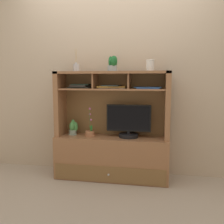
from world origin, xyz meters
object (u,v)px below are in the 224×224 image
Objects in this scene: magazine_stack_left at (111,87)px; ceramic_vase at (150,65)px; magazine_stack_centre at (80,86)px; diffuser_bottle at (76,68)px; media_console at (112,146)px; magazine_stack_right at (149,88)px; potted_orchid at (90,132)px; potted_fern at (73,128)px; potted_succulent at (113,64)px; tv_monitor at (129,123)px.

magazine_stack_left is 2.72× the size of ceramic_vase.
diffuser_bottle reaches higher than magazine_stack_centre.
media_console is 4.23× the size of magazine_stack_right.
magazine_stack_centre is at bearing 162.01° from potted_orchid.
media_console is 0.73m from magazine_stack_left.
potted_orchid is 1.82× the size of potted_fern.
media_console reaches higher than magazine_stack_left.
magazine_stack_centre is at bearing 28.73° from diffuser_bottle.
potted_fern is at bearing -179.74° from potted_succulent.
magazine_stack_centre is 0.23m from diffuser_bottle.
tv_monitor is at bearing 176.49° from magazine_stack_right.
magazine_stack_left is at bearing 161.22° from potted_succulent.
diffuser_bottle is (-0.65, 0.01, 0.67)m from tv_monitor.
diffuser_bottle is 0.90m from ceramic_vase.
potted_succulent reaches higher than ceramic_vase.
potted_fern is 0.72m from magazine_stack_left.
potted_orchid is at bearing -177.00° from media_console.
diffuser_bottle is at bearing -179.91° from ceramic_vase.
magazine_stack_centre reaches higher than potted_fern.
potted_fern is 1.49× the size of ceramic_vase.
magazine_stack_left is at bearing -1.84° from magazine_stack_centre.
magazine_stack_right reaches higher than potted_fern.
ceramic_vase is (0.46, -0.01, 0.25)m from magazine_stack_left.
diffuser_bottle is at bearing -151.27° from magazine_stack_centre.
potted_fern is (-0.23, 0.02, 0.04)m from potted_orchid.
tv_monitor is 0.49m from magazine_stack_left.
diffuser_bottle is (-0.04, -0.02, 0.23)m from magazine_stack_centre.
media_console reaches higher than potted_fern.
potted_succulent reaches higher than magazine_stack_centre.
potted_fern is 0.59× the size of magazine_stack_right.
tv_monitor is 1.86× the size of magazine_stack_centre.
magazine_stack_centre is 0.89m from ceramic_vase.
potted_orchid is 0.59m from magazine_stack_centre.
tv_monitor is at bearing -3.26° from magazine_stack_centre.
ceramic_vase is at bearing 66.48° from magazine_stack_right.
magazine_stack_centre is at bearing 176.74° from tv_monitor.
magazine_stack_left is at bearing 178.97° from ceramic_vase.
media_console is at bearing -0.81° from potted_fern.
potted_fern is at bearing 178.26° from magazine_stack_right.
magazine_stack_left is 0.27m from potted_succulent.
magazine_stack_right is at bearing -0.55° from potted_orchid.
magazine_stack_right is at bearing -4.10° from potted_succulent.
potted_succulent is (0.01, 0.01, 1.00)m from media_console.
media_console is at bearing -179.14° from ceramic_vase.
potted_orchid is at bearing -179.12° from tv_monitor.
ceramic_vase is at bearing -1.03° from magazine_stack_left.
magazine_stack_left is 0.50m from diffuser_bottle.
tv_monitor is 4.13× the size of ceramic_vase.
magazine_stack_left is 1.08× the size of magazine_stack_right.
tv_monitor is 0.71m from potted_fern.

